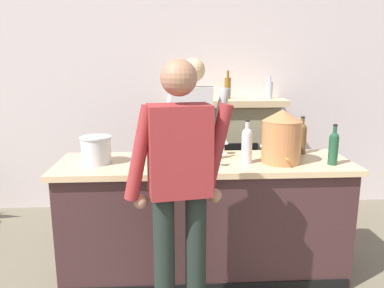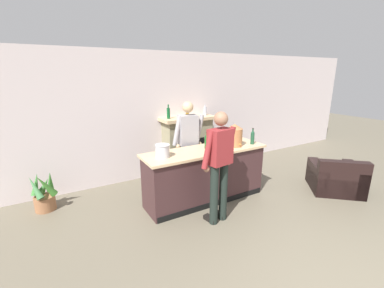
{
  "view_description": "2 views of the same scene",
  "coord_description": "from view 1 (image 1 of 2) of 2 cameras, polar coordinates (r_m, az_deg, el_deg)",
  "views": [
    {
      "loc": [
        -0.45,
        -0.19,
        1.75
      ],
      "look_at": [
        -0.24,
        3.18,
        1.0
      ],
      "focal_mm": 35.0,
      "sensor_mm": 36.0,
      "label": 1
    },
    {
      "loc": [
        -2.59,
        -1.01,
        2.3
      ],
      "look_at": [
        -0.27,
        2.97,
        1.02
      ],
      "focal_mm": 24.0,
      "sensor_mm": 36.0,
      "label": 2
    }
  ],
  "objects": [
    {
      "name": "wine_glass_front_left",
      "position": [
        3.15,
        11.03,
        0.24
      ],
      "size": [
        0.08,
        0.08,
        0.16
      ],
      "color": "silver",
      "rests_on": "bar_counter"
    },
    {
      "name": "wine_bottle_rose_blush",
      "position": [
        2.89,
        8.37,
        0.02
      ],
      "size": [
        0.08,
        0.08,
        0.34
      ],
      "color": "#B3B6BA",
      "rests_on": "bar_counter"
    },
    {
      "name": "fireplace_stone",
      "position": [
        4.37,
        5.35,
        -1.71
      ],
      "size": [
        1.26,
        0.52,
        1.65
      ],
      "color": "gray",
      "rests_on": "ground_plane"
    },
    {
      "name": "bar_counter",
      "position": [
        3.12,
        1.9,
        -11.32
      ],
      "size": [
        2.31,
        0.69,
        0.98
      ],
      "color": "#3C2425",
      "rests_on": "ground_plane"
    },
    {
      "name": "wine_glass_back_row",
      "position": [
        3.15,
        4.91,
        0.57
      ],
      "size": [
        0.08,
        0.08,
        0.16
      ],
      "color": "silver",
      "rests_on": "bar_counter"
    },
    {
      "name": "ice_bucket_steel",
      "position": [
        2.96,
        -14.39,
        -0.87
      ],
      "size": [
        0.24,
        0.24,
        0.21
      ],
      "color": "silver",
      "rests_on": "bar_counter"
    },
    {
      "name": "copper_dispenser",
      "position": [
        2.95,
        13.48,
        1.17
      ],
      "size": [
        0.3,
        0.34,
        0.42
      ],
      "color": "#B46F42",
      "rests_on": "bar_counter"
    },
    {
      "name": "wine_bottle_port_short",
      "position": [
        3.02,
        20.76,
        -0.4
      ],
      "size": [
        0.07,
        0.07,
        0.31
      ],
      "color": "#1D4930",
      "rests_on": "bar_counter"
    },
    {
      "name": "person_customer",
      "position": [
        2.26,
        -1.91,
        -7.44
      ],
      "size": [
        0.65,
        0.35,
        1.77
      ],
      "color": "black",
      "rests_on": "ground_plane"
    },
    {
      "name": "wine_bottle_chardonnay_pale",
      "position": [
        2.96,
        2.75,
        0.15
      ],
      "size": [
        0.07,
        0.07,
        0.31
      ],
      "color": "#18561F",
      "rests_on": "bar_counter"
    },
    {
      "name": "wine_bottle_merlot_tall",
      "position": [
        3.3,
        16.37,
        1.05
      ],
      "size": [
        0.08,
        0.08,
        0.32
      ],
      "color": "brown",
      "rests_on": "bar_counter"
    },
    {
      "name": "wine_glass_near_bucket",
      "position": [
        2.78,
        3.8,
        -0.99
      ],
      "size": [
        0.07,
        0.07,
        0.17
      ],
      "color": "silver",
      "rests_on": "bar_counter"
    },
    {
      "name": "wall_back_panel",
      "position": [
        4.48,
        2.3,
        7.7
      ],
      "size": [
        12.0,
        0.07,
        2.75
      ],
      "color": "silver",
      "rests_on": "ground_plane"
    },
    {
      "name": "person_bartender",
      "position": [
        3.46,
        0.19,
        -0.21
      ],
      "size": [
        0.66,
        0.33,
        1.78
      ],
      "color": "#202B28",
      "rests_on": "ground_plane"
    }
  ]
}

